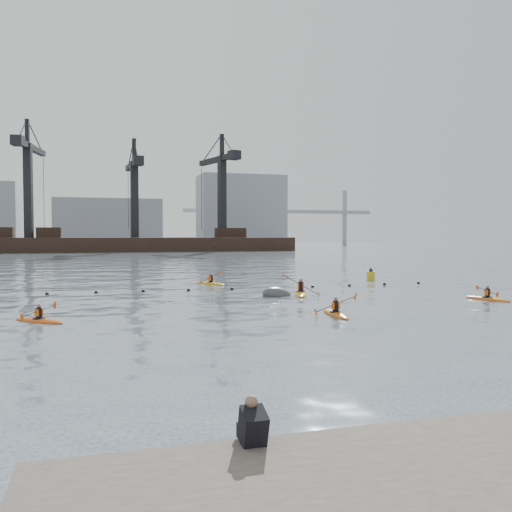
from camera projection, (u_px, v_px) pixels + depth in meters
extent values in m
plane|color=#35434D|center=(381.00, 366.00, 15.68)|extent=(400.00, 400.00, 0.00)
cube|color=black|center=(253.00, 427.00, 8.54)|extent=(0.38, 0.60, 0.67)
cube|color=black|center=(249.00, 432.00, 8.76)|extent=(0.34, 0.40, 0.24)
sphere|color=#8C6651|center=(251.00, 402.00, 8.62)|extent=(0.21, 0.21, 0.21)
sphere|color=black|center=(47.00, 294.00, 34.42)|extent=(0.24, 0.24, 0.24)
sphere|color=black|center=(96.00, 293.00, 35.23)|extent=(0.24, 0.24, 0.24)
sphere|color=black|center=(143.00, 291.00, 35.94)|extent=(0.24, 0.24, 0.24)
sphere|color=black|center=(188.00, 290.00, 36.62)|extent=(0.24, 0.24, 0.24)
sphere|color=black|center=(232.00, 289.00, 37.33)|extent=(0.24, 0.24, 0.24)
sphere|color=black|center=(273.00, 288.00, 38.14)|extent=(0.24, 0.24, 0.24)
sphere|color=black|center=(313.00, 287.00, 39.06)|extent=(0.24, 0.24, 0.24)
sphere|color=black|center=(349.00, 286.00, 40.06)|extent=(0.24, 0.24, 0.24)
sphere|color=black|center=(384.00, 284.00, 41.05)|extent=(0.24, 0.24, 0.24)
sphere|color=black|center=(418.00, 283.00, 41.97)|extent=(0.24, 0.24, 0.24)
cube|color=black|center=(135.00, 248.00, 121.17)|extent=(72.00, 12.00, 4.50)
cube|color=black|center=(49.00, 233.00, 116.01)|extent=(5.00, 3.00, 2.20)
cube|color=black|center=(230.00, 233.00, 127.18)|extent=(7.00, 3.00, 2.20)
cube|color=black|center=(28.00, 190.00, 114.53)|extent=(1.85, 1.85, 20.00)
cube|color=black|center=(31.00, 148.00, 116.83)|extent=(4.31, 17.93, 1.20)
cube|color=black|center=(18.00, 141.00, 107.89)|extent=(2.62, 2.94, 2.00)
cube|color=black|center=(27.00, 131.00, 114.03)|extent=(0.93, 0.93, 5.00)
cube|color=black|center=(134.00, 199.00, 120.74)|extent=(1.73, 1.73, 17.00)
cube|color=black|center=(133.00, 165.00, 122.51)|extent=(2.50, 15.05, 1.20)
cube|color=black|center=(138.00, 161.00, 115.53)|extent=(2.42, 2.78, 2.00)
cube|color=black|center=(134.00, 150.00, 120.29)|extent=(0.87, 0.87, 5.00)
cube|color=black|center=(222.00, 197.00, 126.28)|extent=(1.96, 1.96, 19.00)
cube|color=black|center=(217.00, 160.00, 128.11)|extent=(5.56, 16.73, 1.20)
cube|color=black|center=(234.00, 155.00, 120.84)|extent=(2.80, 3.08, 2.00)
cube|color=black|center=(222.00, 145.00, 125.80)|extent=(0.98, 0.98, 5.00)
cube|color=gray|center=(108.00, 223.00, 157.90)|extent=(30.00, 14.00, 14.00)
cube|color=gray|center=(241.00, 211.00, 168.91)|extent=(26.00, 14.00, 22.00)
cube|color=gray|center=(281.00, 211.00, 193.65)|extent=(70.00, 2.00, 1.20)
cylinder|color=gray|center=(212.00, 216.00, 186.74)|extent=(1.60, 1.60, 20.00)
cylinder|color=gray|center=(345.00, 218.00, 200.71)|extent=(1.60, 1.60, 20.00)
ellipsoid|color=#C35C12|center=(336.00, 314.00, 25.54)|extent=(0.89, 3.13, 0.31)
cylinder|color=black|center=(336.00, 312.00, 25.54)|extent=(0.63, 0.63, 0.06)
cylinder|color=black|center=(336.00, 306.00, 25.53)|extent=(0.29, 0.29, 0.50)
cube|color=#F55F0D|center=(336.00, 306.00, 25.52)|extent=(0.37, 0.24, 0.33)
sphere|color=#8C6651|center=(336.00, 299.00, 25.51)|extent=(0.20, 0.20, 0.20)
cylinder|color=black|center=(336.00, 304.00, 25.52)|extent=(2.01, 0.21, 0.75)
cube|color=#D85914|center=(316.00, 312.00, 25.34)|extent=(0.17, 0.15, 0.33)
cube|color=#D85914|center=(355.00, 297.00, 25.70)|extent=(0.17, 0.15, 0.33)
ellipsoid|color=#E55915|center=(39.00, 321.00, 23.63)|extent=(2.46, 2.32, 0.28)
cylinder|color=black|center=(39.00, 318.00, 23.63)|extent=(0.75, 0.75, 0.05)
cylinder|color=black|center=(39.00, 313.00, 23.62)|extent=(0.26, 0.26, 0.46)
cube|color=#F55F0D|center=(39.00, 312.00, 23.62)|extent=(0.36, 0.36, 0.30)
sphere|color=#8C6651|center=(39.00, 306.00, 23.60)|extent=(0.19, 0.19, 0.19)
cylinder|color=black|center=(39.00, 311.00, 23.61)|extent=(1.32, 1.44, 0.34)
cube|color=#D85914|center=(22.00, 317.00, 22.81)|extent=(0.15, 0.15, 0.30)
cube|color=#D85914|center=(55.00, 305.00, 24.41)|extent=(0.15, 0.15, 0.30)
ellipsoid|color=gold|center=(301.00, 294.00, 34.28)|extent=(1.92, 3.68, 0.36)
cylinder|color=black|center=(301.00, 292.00, 34.28)|extent=(0.88, 0.88, 0.07)
cylinder|color=black|center=(301.00, 287.00, 34.27)|extent=(0.34, 0.34, 0.59)
cube|color=#F55F0D|center=(301.00, 286.00, 34.26)|extent=(0.47, 0.38, 0.39)
sphere|color=#8C6651|center=(301.00, 280.00, 34.25)|extent=(0.24, 0.24, 0.24)
cylinder|color=black|center=(301.00, 285.00, 34.26)|extent=(2.10, 0.79, 1.26)
cube|color=#D85914|center=(282.00, 276.00, 34.31)|extent=(0.28, 0.23, 0.37)
cube|color=#D85914|center=(319.00, 294.00, 34.21)|extent=(0.28, 0.23, 0.37)
ellipsoid|color=#D66214|center=(487.00, 299.00, 31.61)|extent=(1.36, 3.01, 0.30)
cylinder|color=black|center=(487.00, 297.00, 31.61)|extent=(0.68, 0.68, 0.06)
cylinder|color=black|center=(487.00, 293.00, 31.60)|extent=(0.28, 0.28, 0.48)
cube|color=#F55F0D|center=(487.00, 292.00, 31.60)|extent=(0.38, 0.28, 0.31)
sphere|color=#8C6651|center=(488.00, 287.00, 31.58)|extent=(0.19, 0.19, 0.19)
cylinder|color=black|center=(488.00, 291.00, 31.59)|extent=(1.90, 0.55, 0.61)
cube|color=#D85914|center=(497.00, 295.00, 32.10)|extent=(0.16, 0.16, 0.32)
cube|color=#D85914|center=(477.00, 287.00, 31.09)|extent=(0.16, 0.16, 0.32)
ellipsoid|color=gold|center=(211.00, 284.00, 41.34)|extent=(2.05, 2.97, 0.31)
cylinder|color=black|center=(211.00, 282.00, 41.34)|extent=(0.78, 0.78, 0.06)
cylinder|color=black|center=(211.00, 279.00, 41.33)|extent=(0.29, 0.29, 0.50)
cube|color=#F55F0D|center=(211.00, 278.00, 41.32)|extent=(0.40, 0.35, 0.33)
sphere|color=#8C6651|center=(211.00, 274.00, 41.31)|extent=(0.20, 0.20, 0.20)
cylinder|color=black|center=(211.00, 277.00, 41.32)|extent=(1.77, 1.03, 0.68)
cube|color=#D85914|center=(201.00, 282.00, 40.63)|extent=(0.19, 0.19, 0.32)
cube|color=#D85914|center=(220.00, 273.00, 42.01)|extent=(0.19, 0.19, 0.32)
ellipsoid|color=#37393B|center=(277.00, 296.00, 33.74)|extent=(2.52, 1.81, 1.46)
cylinder|color=gold|center=(371.00, 277.00, 45.17)|extent=(0.67, 0.67, 0.86)
cone|color=black|center=(371.00, 269.00, 45.15)|extent=(0.42, 0.42, 0.33)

